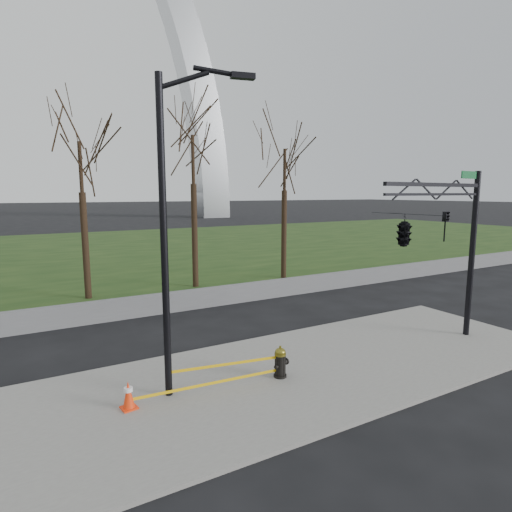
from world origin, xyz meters
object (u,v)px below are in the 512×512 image
traffic_signal_mast (420,229)px  street_light (173,216)px  fire_hydrant (280,363)px  traffic_cone (128,395)px

traffic_signal_mast → street_light: bearing=166.2°
fire_hydrant → traffic_signal_mast: bearing=-26.0°
street_light → traffic_signal_mast: bearing=5.0°
fire_hydrant → traffic_signal_mast: (4.66, -0.66, 3.63)m
traffic_cone → street_light: 4.44m
traffic_cone → traffic_signal_mast: 9.60m
street_light → fire_hydrant: bearing=4.1°
fire_hydrant → street_light: (-2.85, 0.47, 4.18)m
fire_hydrant → traffic_cone: 4.15m
fire_hydrant → traffic_signal_mast: traffic_signal_mast is taller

